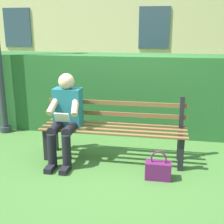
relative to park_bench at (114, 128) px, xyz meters
name	(u,v)px	position (x,y,z in m)	size (l,w,h in m)	color
ground	(113,159)	(0.00, 0.06, -0.45)	(60.00, 60.00, 0.00)	#3D6B2D
park_bench	(114,128)	(0.00, 0.00, 0.00)	(1.99, 0.50, 0.90)	black
person_seated	(65,115)	(0.65, 0.17, 0.19)	(0.44, 0.73, 1.20)	#1E6672
hedge_backdrop	(131,92)	(-0.09, -1.22, 0.26)	(6.17, 0.78, 1.47)	#265B28
handbag	(158,170)	(-0.64, 0.52, -0.33)	(0.31, 0.15, 0.37)	#59194C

